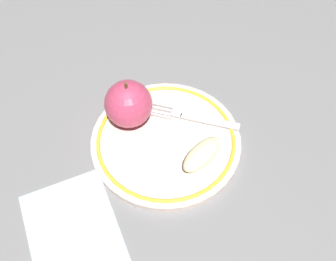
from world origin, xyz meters
The scene contains 6 objects.
ground_plane centered at (0.00, 0.00, 0.00)m, with size 2.00×2.00×0.00m, color slate.
plate centered at (0.00, 0.00, 0.01)m, with size 0.23×0.23×0.01m.
apple_red_whole centered at (-0.04, 0.06, 0.05)m, with size 0.07×0.07×0.08m.
apple_slice_front centered at (0.03, -0.06, 0.03)m, with size 0.07×0.03×0.02m, color beige.
fork centered at (0.05, 0.02, 0.02)m, with size 0.14×0.12×0.00m.
napkin_folded centered at (-0.17, -0.08, 0.00)m, with size 0.12×0.16×0.01m, color #ACC5D9.
Camera 1 is at (-0.13, -0.30, 0.49)m, focal length 40.00 mm.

